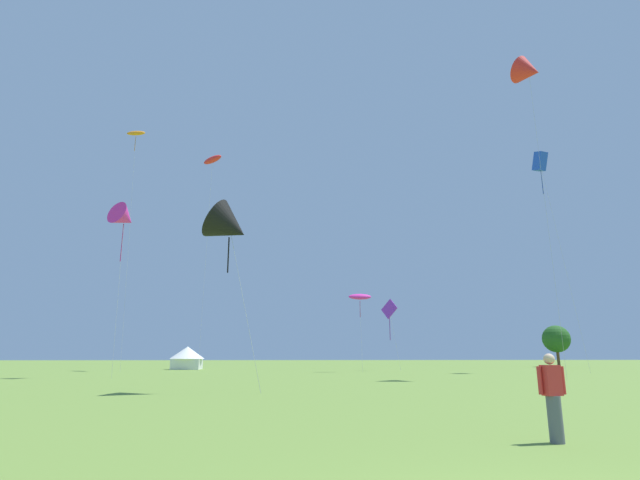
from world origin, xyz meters
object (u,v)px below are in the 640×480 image
kite_blue_box (540,162)px  person_spectator (553,398)px  kite_orange_parafoil (136,134)px  kite_red_parafoil (212,160)px  tree_distant_left (556,339)px  kite_purple_diamond (389,310)px  kite_magenta_parafoil (360,297)px  kite_black_delta (230,227)px  festival_tent_right (187,357)px  kite_red_delta (529,71)px  kite_magenta_delta (124,218)px

kite_blue_box → person_spectator: bearing=-120.3°
kite_orange_parafoil → person_spectator: kite_orange_parafoil is taller
kite_red_parafoil → kite_orange_parafoil: size_ratio=0.92×
person_spectator → tree_distant_left: tree_distant_left is taller
kite_purple_diamond → kite_magenta_parafoil: (-4.29, -4.59, 1.05)m
person_spectator → kite_magenta_parafoil: bearing=85.7°
person_spectator → tree_distant_left: bearing=60.1°
kite_orange_parafoil → kite_black_delta: 44.16m
festival_tent_right → kite_red_parafoil: bearing=-60.5°
kite_orange_parafoil → kite_purple_diamond: 38.74m
kite_red_delta → kite_red_parafoil: size_ratio=0.98×
kite_red_delta → kite_purple_diamond: size_ratio=3.20×
kite_red_delta → tree_distant_left: (22.41, 39.32, -21.18)m
kite_red_parafoil → kite_purple_diamond: 29.83m
kite_orange_parafoil → kite_magenta_parafoil: size_ratio=3.49×
kite_magenta_delta → kite_orange_parafoil: kite_orange_parafoil is taller
kite_blue_box → tree_distant_left: 34.72m
kite_magenta_delta → kite_blue_box: bearing=11.0°
kite_red_parafoil → kite_orange_parafoil: (-9.50, -1.71, 2.50)m
kite_red_parafoil → tree_distant_left: 58.75m
kite_black_delta → kite_red_parafoil: bearing=100.0°
kite_magenta_delta → kite_red_parafoil: (4.27, 19.57, 13.48)m
kite_magenta_parafoil → person_spectator: 44.87m
kite_magenta_delta → person_spectator: 39.11m
kite_orange_parafoil → kite_black_delta: bearing=-65.6°
kite_orange_parafoil → kite_purple_diamond: (31.75, -1.04, -22.17)m
kite_red_parafoil → kite_orange_parafoil: bearing=-169.8°
person_spectator → kite_orange_parafoil: bearing=115.9°
kite_black_delta → festival_tent_right: 42.97m
kite_black_delta → kite_blue_box: bearing=39.1°
kite_blue_box → kite_magenta_parafoil: bearing=168.8°
kite_red_parafoil → tree_distant_left: bearing=15.1°
kite_magenta_delta → kite_red_delta: size_ratio=0.54×
kite_blue_box → kite_red_parafoil: bearing=163.5°
kite_black_delta → festival_tent_right: bearing=102.3°
kite_orange_parafoil → kite_blue_box: bearing=-11.4°
person_spectator → kite_red_delta: bearing=59.7°
kite_black_delta → person_spectator: size_ratio=5.46×
festival_tent_right → kite_red_delta: bearing=-42.3°
kite_magenta_parafoil → festival_tent_right: bearing=150.0°
kite_magenta_delta → kite_magenta_parafoil: 25.89m
kite_magenta_delta → person_spectator: (18.92, -31.93, -12.34)m
kite_magenta_delta → festival_tent_right: (1.74, 24.05, -11.61)m
kite_magenta_delta → kite_red_delta: bearing=-9.3°
kite_purple_diamond → kite_magenta_delta: bearing=-147.6°
kite_magenta_delta → kite_blue_box: size_ratio=0.60×
kite_blue_box → person_spectator: size_ratio=14.02×
kite_purple_diamond → tree_distant_left: 34.68m
kite_red_delta → kite_magenta_delta: bearing=170.7°
kite_red_delta → kite_blue_box: (8.15, 13.85, -2.38)m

